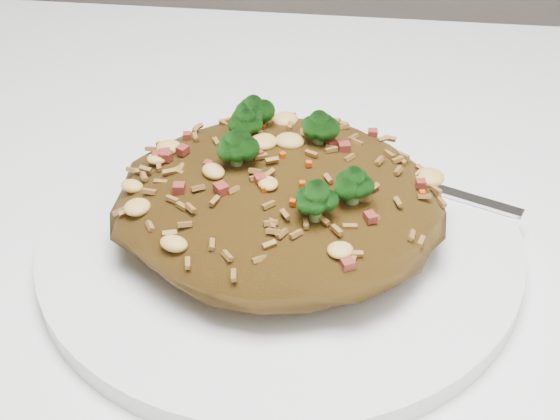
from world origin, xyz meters
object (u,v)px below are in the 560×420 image
object	(u,v)px
plate	(280,239)
fork	(410,181)
dining_table	(345,420)
fried_rice	(280,190)

from	to	relation	value
plate	fork	xyz separation A→B (m)	(0.08, 0.06, 0.01)
fork	plate	bearing A→B (deg)	-121.34
plate	fork	size ratio (longest dim) A/B	1.84
fork	dining_table	bearing A→B (deg)	-83.45
plate	fork	bearing A→B (deg)	36.61
fried_rice	fork	bearing A→B (deg)	36.44
dining_table	fried_rice	bearing A→B (deg)	131.46
plate	fried_rice	size ratio (longest dim) A/B	1.49
dining_table	fork	world-z (taller)	fork
dining_table	fork	distance (m)	0.16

